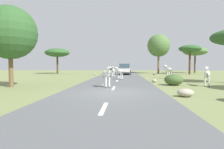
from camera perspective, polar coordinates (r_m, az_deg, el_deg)
ground_plane at (r=10.95m, az=-0.12°, el=-5.56°), size 90.00×90.00×0.00m
road at (r=10.95m, az=-0.17°, el=-5.43°), size 6.00×64.00×0.05m
lane_markings at (r=9.96m, az=-0.57°, el=-6.10°), size 0.16×56.00×0.01m
zebra_0 at (r=25.10m, az=0.30°, el=1.19°), size 0.42×1.46×1.38m
zebra_1 at (r=23.82m, az=16.19°, el=1.29°), size 0.94×1.68×1.67m
zebra_2 at (r=13.45m, az=-1.70°, el=-0.00°), size 0.93×1.46×1.48m
zebra_3 at (r=16.17m, az=26.25°, el=0.12°), size 0.82×1.55×1.53m
zebra_4 at (r=20.64m, az=2.05°, el=0.82°), size 1.19×1.13×1.37m
car_0 at (r=39.87m, az=3.79°, el=1.77°), size 2.09×4.38×1.74m
car_1 at (r=31.50m, az=3.71°, el=1.49°), size 2.11×4.39×1.74m
tree_1 at (r=37.02m, az=13.60°, el=8.29°), size 4.13×4.13×7.24m
tree_2 at (r=41.76m, az=23.34°, el=6.23°), size 4.68×4.68×5.07m
tree_3 at (r=35.53m, az=22.04°, el=6.98°), size 3.72×3.72×4.99m
tree_4 at (r=36.21m, az=-15.86°, el=6.18°), size 4.37×4.37×4.56m
tree_5 at (r=15.82m, az=-27.90°, el=10.83°), size 3.78×3.78×5.79m
bush_1 at (r=15.91m, az=17.77°, el=-1.47°), size 1.46×1.32×0.88m
rock_0 at (r=10.42m, az=20.85°, el=-5.05°), size 0.82×0.68×0.41m
rock_1 at (r=31.48m, az=12.37°, el=0.18°), size 0.46×0.40×0.33m
rock_2 at (r=18.11m, az=12.33°, el=-1.82°), size 0.43×0.45×0.29m
rock_3 at (r=31.79m, az=17.80°, el=0.12°), size 0.41×0.33×0.32m
rock_4 at (r=30.64m, az=-4.99°, el=0.12°), size 0.40×0.34×0.28m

